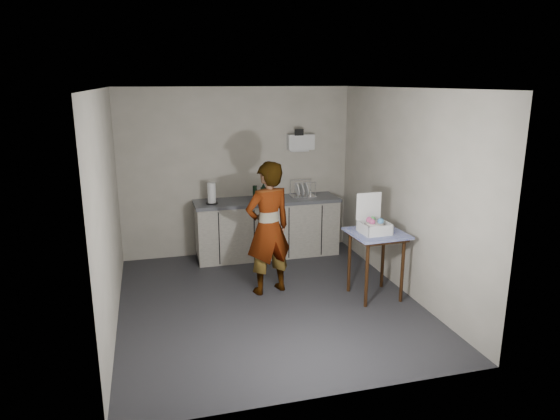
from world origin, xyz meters
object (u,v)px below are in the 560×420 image
object	(u,v)px
soap_bottle	(263,191)
soda_can	(265,195)
standing_man	(268,228)
dish_rack	(302,193)
side_table	(376,241)
dark_bottle	(255,193)
paper_towel	(212,194)
bakery_box	(374,224)
kitchen_counter	(267,229)

from	to	relation	value
soap_bottle	soda_can	xyz separation A→B (m)	(0.03, 0.06, -0.08)
standing_man	soda_can	bearing A→B (deg)	-117.10
soap_bottle	dish_rack	xyz separation A→B (m)	(0.64, 0.05, -0.08)
side_table	dark_bottle	size ratio (longest dim) A/B	3.78
soda_can	paper_towel	distance (m)	0.84
standing_man	paper_towel	xyz separation A→B (m)	(-0.54, 1.31, 0.20)
soap_bottle	paper_towel	bearing A→B (deg)	-177.83
bakery_box	paper_towel	bearing A→B (deg)	131.75
soda_can	bakery_box	distance (m)	2.12
paper_towel	kitchen_counter	bearing A→B (deg)	4.14
side_table	bakery_box	world-z (taller)	bakery_box
dish_rack	soap_bottle	bearing A→B (deg)	-175.34
kitchen_counter	soap_bottle	xyz separation A→B (m)	(-0.06, -0.03, 0.62)
kitchen_counter	dish_rack	distance (m)	0.79
soda_can	side_table	bearing A→B (deg)	-62.62
kitchen_counter	side_table	distance (m)	2.12
soap_bottle	paper_towel	size ratio (longest dim) A/B	0.88
paper_towel	dish_rack	bearing A→B (deg)	3.28
bakery_box	soap_bottle	bearing A→B (deg)	115.20
kitchen_counter	paper_towel	bearing A→B (deg)	-175.86
kitchen_counter	paper_towel	distance (m)	1.07
standing_man	soda_can	world-z (taller)	standing_man
dark_bottle	soap_bottle	bearing A→B (deg)	-6.18
soda_can	paper_towel	world-z (taller)	paper_towel
kitchen_counter	bakery_box	size ratio (longest dim) A/B	4.74
soap_bottle	side_table	bearing A→B (deg)	-61.09
kitchen_counter	paper_towel	world-z (taller)	paper_towel
kitchen_counter	soap_bottle	distance (m)	0.63
dish_rack	side_table	bearing A→B (deg)	-78.79
standing_man	soap_bottle	xyz separation A→B (m)	(0.25, 1.34, 0.19)
soap_bottle	soda_can	distance (m)	0.11
soap_bottle	bakery_box	xyz separation A→B (m)	(0.96, -1.84, -0.09)
dark_bottle	paper_towel	bearing A→B (deg)	-176.19
side_table	standing_man	size ratio (longest dim) A/B	0.50
dark_bottle	bakery_box	xyz separation A→B (m)	(1.10, -1.85, -0.06)
kitchen_counter	soap_bottle	size ratio (longest dim) A/B	8.09
kitchen_counter	dish_rack	bearing A→B (deg)	2.00
soda_can	dish_rack	bearing A→B (deg)	-0.81
soap_bottle	dark_bottle	xyz separation A→B (m)	(-0.13, 0.01, -0.03)
standing_man	kitchen_counter	bearing A→B (deg)	-118.59
paper_towel	dark_bottle	bearing A→B (deg)	3.81
soda_can	bakery_box	bearing A→B (deg)	-63.83
standing_man	dark_bottle	xyz separation A→B (m)	(0.12, 1.36, 0.16)
dish_rack	bakery_box	world-z (taller)	bakery_box
dark_bottle	bakery_box	world-z (taller)	bakery_box
side_table	soda_can	world-z (taller)	soda_can
standing_man	side_table	bearing A→B (deg)	143.05
soda_can	dark_bottle	distance (m)	0.18
soda_can	dish_rack	xyz separation A→B (m)	(0.61, -0.01, 0.00)
standing_man	dark_bottle	distance (m)	1.37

